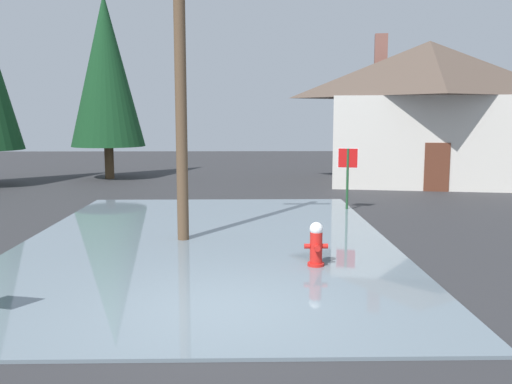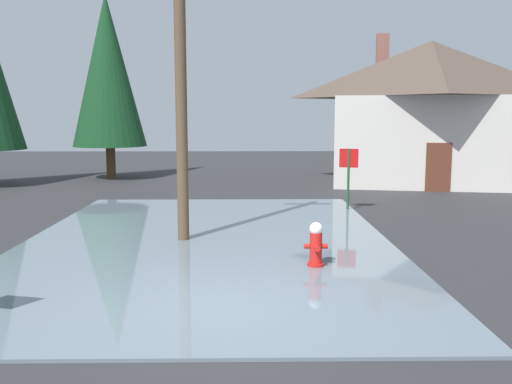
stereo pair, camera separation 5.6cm
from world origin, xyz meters
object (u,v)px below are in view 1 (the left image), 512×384
Objects in this scene: fire_hydrant at (316,246)px; house at (427,110)px; stop_sign_far at (348,167)px; utility_pole at (180,59)px; pine_tree_mid_left at (106,71)px.

fire_hydrant is 0.09× the size of house.
stop_sign_far is 0.20× the size of house.
fire_hydrant is 5.54m from utility_pole.
pine_tree_mid_left is (-8.16, 16.43, 4.77)m from fire_hydrant.
pine_tree_mid_left is at bearing 110.41° from utility_pole.
utility_pole reaches higher than stop_sign_far.
house is at bearing 56.94° from stop_sign_far.
stop_sign_far is at bearing 42.11° from utility_pole.
utility_pole reaches higher than house.
utility_pole is 4.14× the size of stop_sign_far.
utility_pole is 15.82m from house.
utility_pole is at bearing -137.89° from stop_sign_far.
fire_hydrant is at bearing -105.37° from stop_sign_far.
house is 15.36m from pine_tree_mid_left.
pine_tree_mid_left reaches higher than utility_pole.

